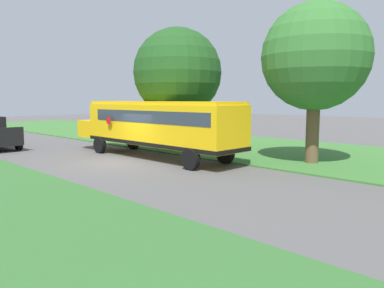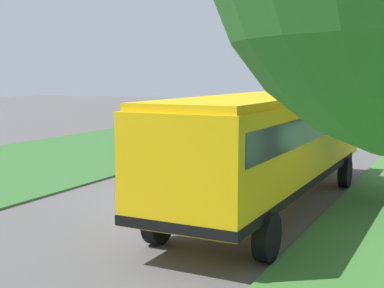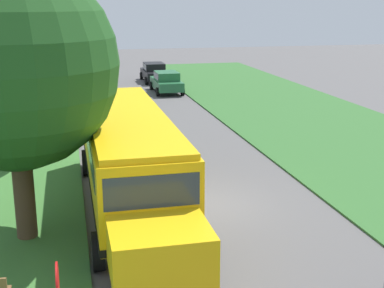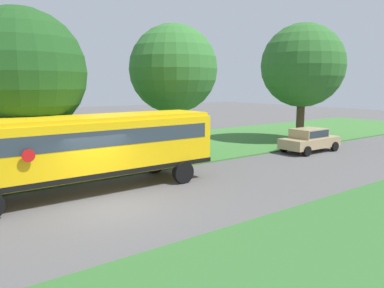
{
  "view_description": "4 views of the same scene",
  "coord_description": "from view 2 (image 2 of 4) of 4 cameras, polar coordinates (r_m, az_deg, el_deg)",
  "views": [
    {
      "loc": [
        10.82,
        16.19,
        3.26
      ],
      "look_at": [
        -1.16,
        4.28,
        1.25
      ],
      "focal_mm": 35.0,
      "sensor_mm": 36.0,
      "label": 1
    },
    {
      "loc": [
        -7.07,
        13.89,
        3.69
      ],
      "look_at": [
        -0.57,
        1.01,
        1.81
      ],
      "focal_mm": 50.0,
      "sensor_mm": 36.0,
      "label": 2
    },
    {
      "loc": [
        -4.24,
        -16.34,
        6.61
      ],
      "look_at": [
        -0.15,
        1.36,
        1.74
      ],
      "focal_mm": 50.0,
      "sensor_mm": 36.0,
      "label": 3
    },
    {
      "loc": [
        12.23,
        -5.48,
        4.45
      ],
      "look_at": [
        -0.15,
        3.73,
        1.98
      ],
      "focal_mm": 35.0,
      "sensor_mm": 36.0,
      "label": 4
    }
  ],
  "objects": [
    {
      "name": "ground_plane",
      "position": [
        16.02,
        -0.19,
        -5.89
      ],
      "size": [
        120.0,
        120.0,
        0.0
      ],
      "primitive_type": "plane",
      "color": "#565454"
    },
    {
      "name": "school_bus",
      "position": [
        14.62,
        8.49,
        0.41
      ],
      "size": [
        2.85,
        12.42,
        3.16
      ],
      "color": "yellow",
      "rests_on": "ground"
    },
    {
      "name": "pickup_truck",
      "position": [
        26.69,
        5.18,
        1.77
      ],
      "size": [
        2.28,
        5.4,
        2.1
      ],
      "color": "black",
      "rests_on": "ground"
    }
  ]
}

